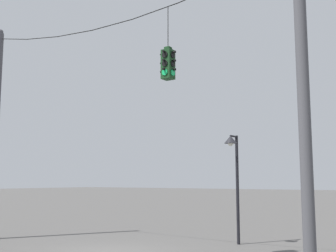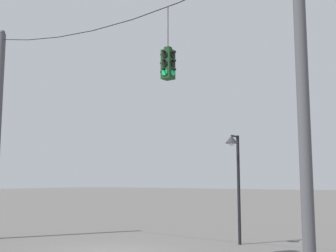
{
  "view_description": "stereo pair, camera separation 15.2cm",
  "coord_description": "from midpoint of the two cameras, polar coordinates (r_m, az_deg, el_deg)",
  "views": [
    {
      "loc": [
        9.75,
        -10.7,
        2.46
      ],
      "look_at": [
        2.43,
        0.07,
        4.14
      ],
      "focal_mm": 45.0,
      "sensor_mm": 36.0,
      "label": 1
    },
    {
      "loc": [
        9.88,
        -10.61,
        2.46
      ],
      "look_at": [
        2.43,
        0.07,
        4.14
      ],
      "focal_mm": 45.0,
      "sensor_mm": 36.0,
      "label": 2
    }
  ],
  "objects": [
    {
      "name": "utility_pole_right",
      "position": [
        11.38,
        17.53,
        3.69
      ],
      "size": [
        0.32,
        0.32,
        9.17
      ],
      "color": "#4C4C51",
      "rests_on": "ground_plane"
    },
    {
      "name": "span_wire",
      "position": [
        15.64,
        -7.92,
        14.3
      ],
      "size": [
        13.33,
        0.03,
        0.81
      ],
      "color": "black"
    },
    {
      "name": "traffic_light_near_right_pole",
      "position": [
        13.54,
        -0.33,
        8.42
      ],
      "size": [
        0.58,
        0.58,
        2.4
      ],
      "color": "#143819"
    },
    {
      "name": "street_lamp",
      "position": [
        16.63,
        8.6,
        -4.64
      ],
      "size": [
        0.49,
        0.85,
        4.22
      ],
      "color": "black",
      "rests_on": "ground_plane"
    }
  ]
}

